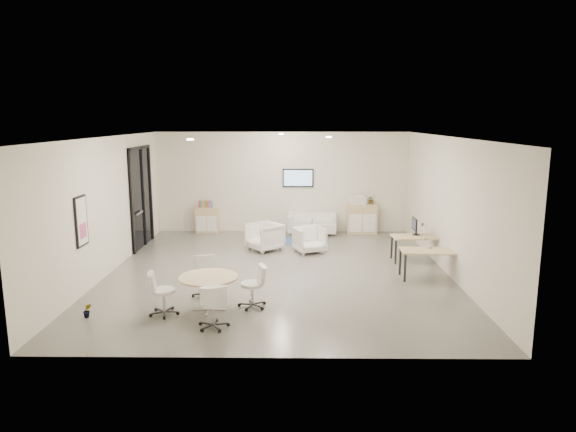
% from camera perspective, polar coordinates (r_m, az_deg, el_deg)
% --- Properties ---
extents(room_shell, '(9.60, 10.60, 4.80)m').
position_cam_1_polar(room_shell, '(11.99, -1.13, 1.12)').
color(room_shell, '#5E5C56').
rests_on(room_shell, ground).
extents(glass_door, '(0.09, 1.90, 2.85)m').
position_cam_1_polar(glass_door, '(15.11, -15.98, 2.34)').
color(glass_door, black).
rests_on(glass_door, room_shell).
extents(artwork, '(0.05, 0.54, 1.04)m').
position_cam_1_polar(artwork, '(11.29, -21.99, -0.55)').
color(artwork, black).
rests_on(artwork, room_shell).
extents(wall_tv, '(0.98, 0.06, 0.58)m').
position_cam_1_polar(wall_tv, '(16.38, 1.12, 4.25)').
color(wall_tv, black).
rests_on(wall_tv, room_shell).
extents(ceiling_spots, '(3.14, 4.14, 0.03)m').
position_cam_1_polar(ceiling_spots, '(12.67, -1.95, 8.82)').
color(ceiling_spots, '#FFEAC6').
rests_on(ceiling_spots, room_shell).
extents(sideboard_left, '(0.73, 0.38, 0.82)m').
position_cam_1_polar(sideboard_left, '(16.65, -8.94, -0.45)').
color(sideboard_left, '#D0B77D').
rests_on(sideboard_left, room_shell).
extents(sideboard_right, '(0.95, 0.46, 0.95)m').
position_cam_1_polar(sideboard_right, '(16.50, 8.17, -0.30)').
color(sideboard_right, '#D0B77D').
rests_on(sideboard_right, room_shell).
extents(books, '(0.43, 0.14, 0.22)m').
position_cam_1_polar(books, '(16.57, -9.12, 1.31)').
color(books, red).
rests_on(books, sideboard_left).
extents(printer, '(0.48, 0.42, 0.31)m').
position_cam_1_polar(printer, '(16.38, 7.83, 1.83)').
color(printer, white).
rests_on(printer, sideboard_right).
extents(loveseat, '(1.55, 0.85, 0.56)m').
position_cam_1_polar(loveseat, '(16.28, 2.71, -0.95)').
color(loveseat, white).
rests_on(loveseat, room_shell).
extents(blue_rug, '(1.58, 1.23, 0.01)m').
position_cam_1_polar(blue_rug, '(15.35, 0.05, -2.81)').
color(blue_rug, navy).
rests_on(blue_rug, room_shell).
extents(armchair_left, '(1.11, 1.12, 0.84)m').
position_cam_1_polar(armchair_left, '(14.25, -2.63, -2.17)').
color(armchair_left, white).
rests_on(armchair_left, room_shell).
extents(armchair_right, '(0.95, 0.92, 0.77)m').
position_cam_1_polar(armchair_right, '(14.03, 2.40, -2.52)').
color(armchair_right, white).
rests_on(armchair_right, room_shell).
extents(desk_rear, '(1.31, 0.72, 0.66)m').
position_cam_1_polar(desk_rear, '(13.50, 14.16, -2.46)').
color(desk_rear, '#D0B77D').
rests_on(desk_rear, room_shell).
extents(desk_front, '(1.30, 0.69, 0.66)m').
position_cam_1_polar(desk_front, '(12.14, 15.40, -4.00)').
color(desk_front, '#D0B77D').
rests_on(desk_front, room_shell).
extents(monitor, '(0.20, 0.50, 0.44)m').
position_cam_1_polar(monitor, '(13.57, 13.91, -1.07)').
color(monitor, black).
rests_on(monitor, desk_rear).
extents(round_table, '(1.12, 1.12, 0.68)m').
position_cam_1_polar(round_table, '(9.89, -8.83, -7.12)').
color(round_table, '#D0B77D').
rests_on(round_table, room_shell).
extents(meeting_chairs, '(2.33, 2.33, 0.82)m').
position_cam_1_polar(meeting_chairs, '(9.94, -8.80, -8.13)').
color(meeting_chairs, white).
rests_on(meeting_chairs, room_shell).
extents(plant_cabinet, '(0.31, 0.33, 0.22)m').
position_cam_1_polar(plant_cabinet, '(16.46, 9.26, 1.72)').
color(plant_cabinet, '#3F7F3F').
rests_on(plant_cabinet, sideboard_right).
extents(plant_floor, '(0.23, 0.30, 0.12)m').
position_cam_1_polar(plant_floor, '(10.31, -21.38, -10.15)').
color(plant_floor, '#3F7F3F').
rests_on(plant_floor, room_shell).
extents(cup, '(0.13, 0.12, 0.11)m').
position_cam_1_polar(cup, '(12.30, 15.50, -3.22)').
color(cup, white).
rests_on(cup, desk_front).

